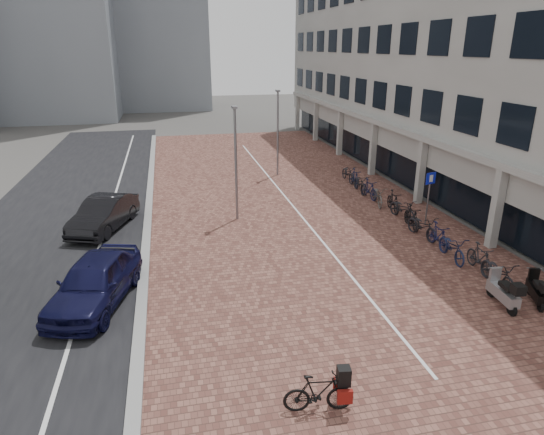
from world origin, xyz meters
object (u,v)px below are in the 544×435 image
(car_dark, at_px, (104,214))
(scooter_mid, at_px, (537,289))
(parking_sign, at_px, (429,190))
(scooter_front, at_px, (503,291))
(hero_bike, at_px, (319,392))
(car_navy, at_px, (95,282))

(car_dark, relative_size, scooter_mid, 2.98)
(car_dark, height_order, parking_sign, parking_sign)
(parking_sign, bearing_deg, scooter_front, -114.65)
(hero_bike, height_order, parking_sign, parking_sign)
(scooter_front, xyz_separation_m, parking_sign, (1.37, 7.11, 1.15))
(hero_bike, bearing_deg, car_dark, 32.86)
(car_dark, distance_m, parking_sign, 14.75)
(scooter_mid, distance_m, parking_sign, 7.29)
(scooter_front, xyz_separation_m, scooter_mid, (1.19, -0.08, -0.05))
(hero_bike, xyz_separation_m, parking_sign, (8.50, 10.23, 1.20))
(scooter_front, height_order, scooter_mid, scooter_front)
(car_navy, xyz_separation_m, scooter_mid, (13.81, -3.07, -0.28))
(car_navy, distance_m, scooter_mid, 14.15)
(car_navy, relative_size, car_dark, 1.05)
(car_navy, distance_m, scooter_front, 12.98)
(car_dark, distance_m, hero_bike, 14.28)
(car_navy, height_order, scooter_front, car_navy)
(car_dark, relative_size, hero_bike, 2.66)
(car_dark, distance_m, scooter_front, 16.38)
(car_dark, distance_m, scooter_mid, 17.39)
(car_dark, relative_size, parking_sign, 1.76)
(car_dark, xyz_separation_m, parking_sign, (14.46, -2.74, 0.97))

